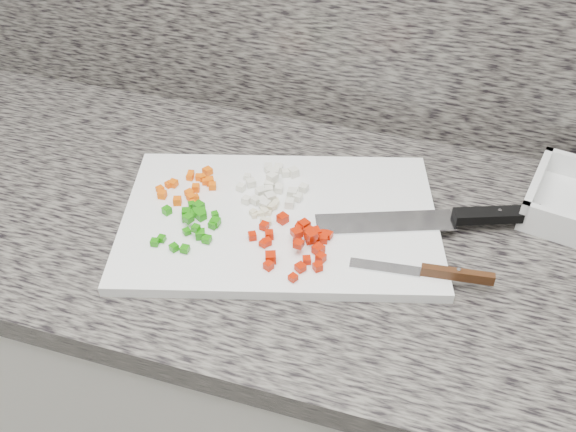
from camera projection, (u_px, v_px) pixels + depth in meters
name	position (u px, v px, depth m)	size (l,w,h in m)	color
cabinet	(302.00, 394.00, 1.32)	(3.92, 0.62, 0.86)	silver
countertop	(306.00, 231.00, 1.03)	(3.96, 0.64, 0.04)	#656159
cutting_board	(280.00, 219.00, 1.01)	(0.49, 0.33, 0.02)	white
carrot_pile	(190.00, 186.00, 1.06)	(0.09, 0.11, 0.01)	#F35C05
onion_pile	(274.00, 186.00, 1.05)	(0.11, 0.12, 0.02)	white
green_pepper_pile	(193.00, 222.00, 0.98)	(0.10, 0.11, 0.02)	#1C800B
red_pepper_pile	(299.00, 241.00, 0.95)	(0.13, 0.13, 0.02)	#B91902
garlic_pile	(267.00, 211.00, 1.01)	(0.04, 0.06, 0.01)	beige
chef_knife	(460.00, 217.00, 0.99)	(0.34, 0.16, 0.02)	silver
paring_knife	(439.00, 273.00, 0.90)	(0.20, 0.04, 0.02)	silver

